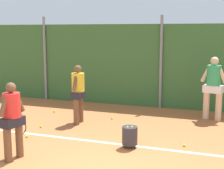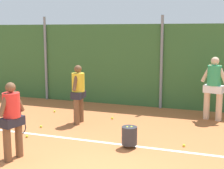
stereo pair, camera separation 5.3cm
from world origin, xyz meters
The scene contains 16 objects.
ground_plane centered at (0.00, 1.83, 0.00)m, with size 24.35×24.35×0.00m, color #B76638.
hedge_fence_backdrop centered at (0.00, 6.21, 1.45)m, with size 15.68×0.25×2.91m, color #386633.
fence_post_left centered at (-4.52, 6.04, 1.60)m, with size 0.10×0.10×3.20m, color gray.
fence_post_center centered at (0.00, 6.04, 1.60)m, with size 0.10×0.10×3.20m, color gray.
court_baseline_paint centered at (0.00, 2.04, 0.00)m, with size 11.46×0.10×0.01m, color white.
player_foreground_near centered at (-2.05, 0.47, 0.92)m, with size 0.37×0.77×1.64m.
player_midcourt centered at (-1.90, 3.38, 0.96)m, with size 0.37×0.79×1.71m.
player_backcourt_far centered at (1.78, 5.05, 1.08)m, with size 0.79×0.45×1.91m.
ball_hopper centered at (0.07, 1.92, 0.29)m, with size 0.36×0.36×0.51m.
tennis_ball_0 centered at (-2.59, 1.75, 0.03)m, with size 0.07×0.07×0.07m, color #CCDB33.
tennis_ball_1 centered at (-0.40, 3.12, 0.03)m, with size 0.07×0.07×0.07m, color #CCDB33.
tennis_ball_2 centered at (-3.20, 4.27, 0.03)m, with size 0.07×0.07×0.07m, color #CCDB33.
tennis_ball_3 centered at (1.27, 2.39, 0.03)m, with size 0.07×0.07×0.07m, color #CCDB33.
tennis_ball_6 centered at (-1.11, 4.11, 0.03)m, with size 0.07×0.07×0.07m, color #CCDB33.
tennis_ball_8 centered at (-3.00, 1.93, 0.03)m, with size 0.07×0.07×0.07m, color #CCDB33.
tennis_ball_9 centered at (-2.70, 2.61, 0.03)m, with size 0.07×0.07×0.07m, color #CCDB33.
Camera 2 is at (2.09, -5.03, 2.69)m, focal length 52.30 mm.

